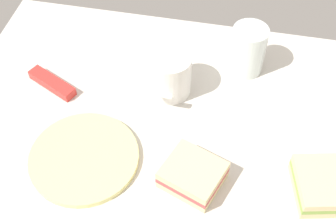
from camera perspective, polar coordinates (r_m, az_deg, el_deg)
The scene contains 8 objects.
tabletop at distance 92.99cm, azimuth -0.00°, elevation -1.56°, with size 90.00×64.00×2.00cm, color beige.
plate_of_food at distance 87.79cm, azimuth -10.53°, elevation -5.66°, with size 20.91×20.91×1.20cm.
coffee_mug_black at distance 94.12cm, azimuth 0.12°, elevation 4.83°, with size 9.31×11.63×9.65cm.
sandwich_main at distance 86.20cm, azimuth 19.61°, elevation -8.68°, with size 13.86×12.98×4.40cm.
sandwich_side at distance 82.53cm, azimuth 3.14°, elevation -7.91°, with size 12.73×12.14×4.40cm.
glass_of_milk at distance 100.22cm, azimuth 9.98°, elevation 7.54°, with size 7.62×7.62×11.15cm.
snack_bar at distance 100.89cm, azimuth -14.40°, elevation 3.55°, with size 11.76×2.88×2.00cm, color red.
paper_napkin at distance 102.76cm, azimuth 19.43°, elevation 2.26°, with size 16.43×16.43×0.30cm, color white.
Camera 1 is at (-11.34, 55.66, 74.62)cm, focal length 48.37 mm.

